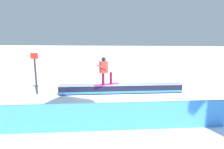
{
  "coord_description": "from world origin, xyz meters",
  "views": [
    {
      "loc": [
        -0.62,
        9.68,
        2.95
      ],
      "look_at": [
        0.37,
        1.07,
        1.24
      ],
      "focal_mm": 29.97,
      "sensor_mm": 36.0,
      "label": 1
    }
  ],
  "objects": [
    {
      "name": "ground_plane",
      "position": [
        0.0,
        0.0,
        0.0
      ],
      "size": [
        120.0,
        120.0,
        0.0
      ],
      "primitive_type": "plane",
      "color": "white"
    },
    {
      "name": "grind_box",
      "position": [
        0.0,
        0.0,
        0.23
      ],
      "size": [
        6.56,
        1.68,
        0.51
      ],
      "color": "black",
      "rests_on": "ground_plane"
    },
    {
      "name": "snowboarder",
      "position": [
        0.86,
        0.22,
        1.3
      ],
      "size": [
        1.32,
        1.06,
        1.47
      ],
      "color": "#C01F8B",
      "rests_on": "grind_box"
    },
    {
      "name": "safety_fence",
      "position": [
        0.0,
        4.13,
        0.47
      ],
      "size": [
        11.81,
        2.28,
        0.94
      ],
      "primitive_type": "cube",
      "rotation": [
        0.0,
        0.0,
        0.19
      ],
      "color": "#347FDF",
      "rests_on": "ground_plane"
    },
    {
      "name": "trail_marker",
      "position": [
        4.44,
        0.64,
        1.16
      ],
      "size": [
        0.4,
        0.1,
        2.18
      ],
      "color": "#262628",
      "rests_on": "ground_plane"
    }
  ]
}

